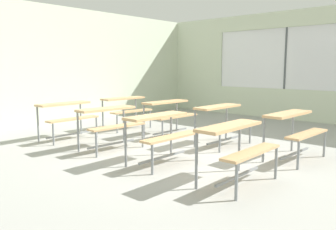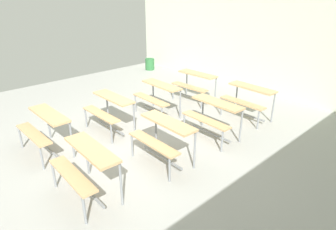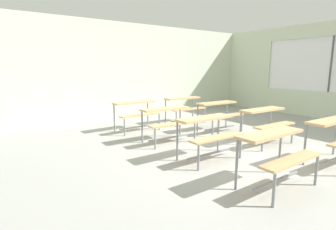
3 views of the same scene
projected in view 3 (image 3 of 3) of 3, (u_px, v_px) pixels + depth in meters
The scene contains 9 objects.
ground at pixel (230, 152), 5.10m from camera, with size 10.00×9.00×0.05m, color #9E9E99.
wall_back at pixel (125, 71), 8.45m from camera, with size 10.00×0.12×3.00m, color beige.
desk_bench_r0c0 at pixel (277, 147), 3.47m from camera, with size 1.11×0.60×0.74m.
desk_bench_r1c0 at pixel (209, 128), 4.56m from camera, with size 1.10×0.59×0.74m.
desk_bench_r1c1 at pixel (266, 118), 5.50m from camera, with size 1.12×0.62×0.74m.
desk_bench_r2c0 at pixel (168, 117), 5.63m from camera, with size 1.12×0.63×0.74m.
desk_bench_r2c1 at pixel (220, 110), 6.57m from camera, with size 1.12×0.63×0.74m.
desk_bench_r3c0 at pixel (136, 109), 6.67m from camera, with size 1.12×0.62×0.74m.
desk_bench_r3c1 at pixel (185, 104), 7.60m from camera, with size 1.12×0.63×0.74m.
Camera 3 is at (-3.80, -3.30, 1.60)m, focal length 28.00 mm.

